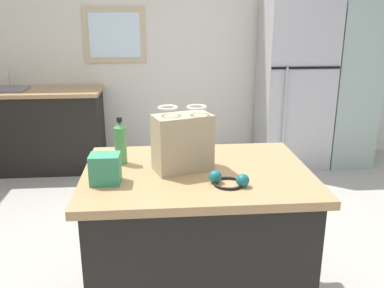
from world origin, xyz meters
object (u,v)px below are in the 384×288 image
at_px(small_box, 105,169).
at_px(ear_defenders, 229,180).
at_px(tall_cabinet, 351,65).
at_px(shopping_bag, 183,142).
at_px(kitchen_island, 197,243).
at_px(bottle, 120,143).
at_px(refrigerator, 294,84).

bearing_deg(small_box, ear_defenders, -7.21).
relative_size(tall_cabinet, shopping_bag, 6.57).
bearing_deg(ear_defenders, tall_cabinet, 55.56).
bearing_deg(kitchen_island, tall_cabinet, 51.41).
bearing_deg(tall_cabinet, bottle, -135.56).
bearing_deg(small_box, bottle, 78.72).
bearing_deg(refrigerator, shopping_bag, -119.87).
bearing_deg(small_box, refrigerator, 55.41).
distance_m(kitchen_island, ear_defenders, 0.52).
bearing_deg(kitchen_island, refrigerator, 61.60).
height_order(shopping_bag, ear_defenders, shopping_bag).
distance_m(tall_cabinet, small_box, 3.55).
relative_size(kitchen_island, tall_cabinet, 0.53).
height_order(kitchen_island, tall_cabinet, tall_cabinet).
height_order(refrigerator, tall_cabinet, tall_cabinet).
height_order(tall_cabinet, bottle, tall_cabinet).
xyz_separation_m(refrigerator, tall_cabinet, (0.63, 0.00, 0.20)).
xyz_separation_m(tall_cabinet, bottle, (-2.36, -2.32, -0.12)).
distance_m(kitchen_island, small_box, 0.70).
xyz_separation_m(shopping_bag, small_box, (-0.38, -0.15, -0.08)).
distance_m(tall_cabinet, shopping_bag, 3.18).
bearing_deg(refrigerator, tall_cabinet, 0.02).
distance_m(tall_cabinet, bottle, 3.31).
xyz_separation_m(kitchen_island, refrigerator, (1.33, 2.46, 0.47)).
bearing_deg(tall_cabinet, refrigerator, -179.98).
distance_m(refrigerator, small_box, 3.15).
bearing_deg(kitchen_island, ear_defenders, -57.26).
height_order(tall_cabinet, ear_defenders, tall_cabinet).
bearing_deg(refrigerator, small_box, -124.59).
distance_m(kitchen_island, refrigerator, 2.83).
distance_m(tall_cabinet, ear_defenders, 3.24).
bearing_deg(shopping_bag, small_box, -158.85).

